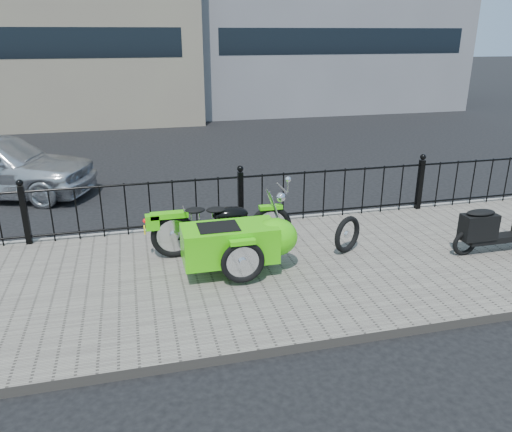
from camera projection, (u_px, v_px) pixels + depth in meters
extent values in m
plane|color=black|center=(259.00, 261.00, 7.72)|extent=(120.00, 120.00, 0.00)
cube|color=#686057|center=(268.00, 271.00, 7.25)|extent=(30.00, 3.80, 0.12)
cube|color=gray|center=(239.00, 225.00, 9.01)|extent=(30.00, 0.10, 0.12)
cylinder|color=black|center=(240.00, 177.00, 8.56)|extent=(14.00, 0.04, 0.04)
cylinder|color=black|center=(241.00, 218.00, 8.82)|extent=(14.00, 0.04, 0.04)
cube|color=black|center=(25.00, 216.00, 7.90)|extent=(0.09, 0.09, 0.96)
sphere|color=black|center=(19.00, 183.00, 7.71)|extent=(0.11, 0.11, 0.11)
cube|color=black|center=(241.00, 199.00, 8.70)|extent=(0.09, 0.09, 0.96)
sphere|color=black|center=(240.00, 169.00, 8.51)|extent=(0.11, 0.11, 0.11)
cube|color=black|center=(420.00, 185.00, 9.50)|extent=(0.09, 0.09, 0.96)
sphere|color=black|center=(423.00, 157.00, 9.31)|extent=(0.11, 0.11, 0.11)
cube|color=black|center=(346.00, 41.00, 20.14)|extent=(10.50, 0.06, 1.00)
torus|color=black|center=(270.00, 227.00, 7.80)|extent=(0.69, 0.09, 0.69)
torus|color=black|center=(174.00, 236.00, 7.45)|extent=(0.69, 0.09, 0.69)
torus|color=black|center=(243.00, 262.00, 6.60)|extent=(0.60, 0.08, 0.60)
cube|color=gray|center=(223.00, 230.00, 7.62)|extent=(0.34, 0.22, 0.24)
cylinder|color=black|center=(223.00, 234.00, 7.64)|extent=(1.40, 0.04, 0.04)
ellipsoid|color=black|center=(231.00, 215.00, 7.56)|extent=(0.54, 0.29, 0.26)
cylinder|color=silver|center=(282.00, 188.00, 7.62)|extent=(0.03, 0.56, 0.03)
cylinder|color=silver|center=(274.00, 208.00, 7.70)|extent=(0.25, 0.04, 0.59)
sphere|color=silver|center=(281.00, 197.00, 7.67)|extent=(0.15, 0.15, 0.15)
cube|color=#46E10D|center=(271.00, 207.00, 7.68)|extent=(0.36, 0.12, 0.06)
cube|color=#46E10D|center=(169.00, 215.00, 7.33)|extent=(0.55, 0.16, 0.08)
ellipsoid|color=black|center=(216.00, 210.00, 7.48)|extent=(0.31, 0.22, 0.08)
ellipsoid|color=black|center=(195.00, 210.00, 7.40)|extent=(0.31, 0.22, 0.08)
sphere|color=red|center=(145.00, 221.00, 7.27)|extent=(0.07, 0.07, 0.07)
cube|color=yellow|center=(145.00, 230.00, 7.41)|extent=(0.02, 0.14, 0.10)
cube|color=#46E10D|center=(230.00, 243.00, 6.89)|extent=(1.30, 0.62, 0.50)
ellipsoid|color=#46E10D|center=(275.00, 237.00, 7.03)|extent=(0.65, 0.60, 0.54)
cube|color=black|center=(218.00, 229.00, 6.78)|extent=(0.55, 0.43, 0.06)
cube|color=#46E10D|center=(243.00, 242.00, 6.50)|extent=(0.34, 0.11, 0.06)
torus|color=black|center=(465.00, 243.00, 7.57)|extent=(0.41, 0.07, 0.41)
cube|color=black|center=(496.00, 238.00, 7.69)|extent=(0.99, 0.22, 0.10)
cube|color=black|center=(478.00, 227.00, 7.54)|extent=(0.54, 0.26, 0.40)
ellipsoid|color=black|center=(481.00, 213.00, 7.46)|extent=(0.46, 0.23, 0.09)
torus|color=black|center=(347.00, 234.00, 7.65)|extent=(0.55, 0.36, 0.58)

